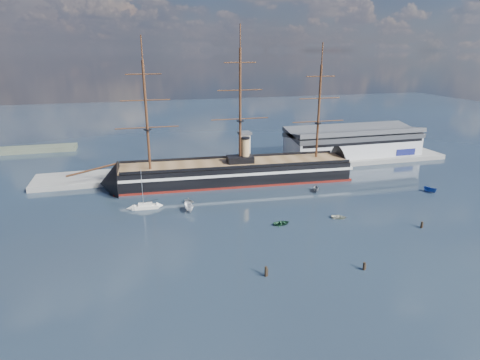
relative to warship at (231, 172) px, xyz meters
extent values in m
plane|color=#1E2632|center=(6.19, -20.00, -4.04)|extent=(600.00, 600.00, 0.00)
cube|color=slate|center=(16.19, 16.00, -4.04)|extent=(180.00, 18.00, 2.00)
cube|color=#B7BABC|center=(64.19, 20.00, 2.96)|extent=(62.00, 20.00, 10.00)
cube|color=#3F4247|center=(64.19, 20.00, 8.56)|extent=(63.00, 21.00, 2.00)
cube|color=silver|center=(9.19, 13.00, 4.96)|extent=(4.00, 4.00, 14.00)
cube|color=#3F4247|center=(9.19, 13.00, 12.46)|extent=(5.00, 5.00, 1.00)
cube|color=black|center=(1.73, 0.00, -0.04)|extent=(88.89, 21.98, 7.00)
cube|color=silver|center=(1.73, 0.00, 1.16)|extent=(90.90, 22.36, 1.00)
cube|color=#61150F|center=(1.73, 0.00, -3.69)|extent=(90.90, 22.32, 0.90)
cone|color=black|center=(-44.77, 0.00, -0.34)|extent=(15.04, 16.60, 15.68)
cone|color=black|center=(48.23, 0.00, -0.34)|extent=(12.05, 16.40, 15.68)
cube|color=brown|center=(1.73, 0.00, 3.56)|extent=(88.80, 20.71, 0.40)
cube|color=black|center=(3.73, 0.00, 4.96)|extent=(10.39, 6.67, 2.50)
cylinder|color=tan|center=(5.73, 0.00, 8.46)|extent=(3.20, 3.20, 9.00)
cylinder|color=#381E0F|center=(-50.27, 0.00, 4.96)|extent=(17.76, 1.91, 4.43)
cylinder|color=#381E0F|center=(-30.27, 0.00, 22.76)|extent=(0.90, 0.90, 38.00)
cylinder|color=#381E0F|center=(3.73, 0.00, 24.76)|extent=(0.90, 0.90, 42.00)
cylinder|color=#381E0F|center=(35.73, 0.00, 21.76)|extent=(0.90, 0.90, 36.00)
cube|color=beige|center=(-33.44, -19.04, -3.48)|extent=(8.47, 2.93, 1.11)
cube|color=beige|center=(-33.44, -19.04, -2.59)|extent=(4.55, 2.04, 0.89)
cylinder|color=#B2B2B7|center=(-34.00, -19.04, 3.19)|extent=(0.18, 0.18, 12.23)
imported|color=white|center=(-20.10, -24.99, -4.04)|extent=(7.86, 3.36, 3.07)
imported|color=#1E4B2F|center=(4.63, -42.65, -4.04)|extent=(1.45, 3.20, 1.46)
imported|color=slate|center=(27.13, -18.83, -4.04)|extent=(5.70, 3.66, 2.14)
imported|color=slate|center=(-19.17, -18.41, -4.04)|extent=(6.46, 6.45, 2.33)
imported|color=beige|center=(23.14, -42.97, -4.04)|extent=(2.34, 3.10, 1.35)
imported|color=navy|center=(66.47, -30.44, -4.04)|extent=(6.16, 3.92, 2.32)
cylinder|color=black|center=(-9.13, -68.27, -4.04)|extent=(0.64, 0.64, 3.14)
cylinder|color=black|center=(13.90, -71.73, -4.04)|extent=(0.64, 0.64, 2.63)
cylinder|color=black|center=(42.75, -55.55, -4.04)|extent=(0.64, 0.64, 2.65)
camera|label=1|loc=(-36.07, -143.64, 44.78)|focal=30.00mm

